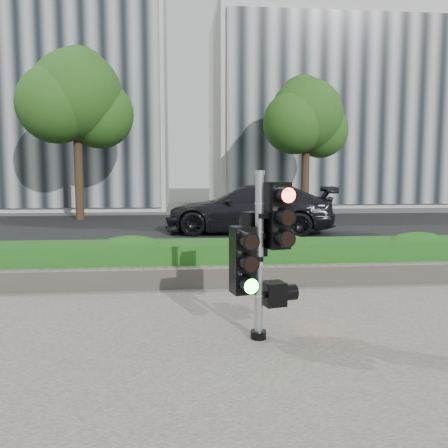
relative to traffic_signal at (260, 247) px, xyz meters
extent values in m
plane|color=#51514C|center=(-0.59, 0.67, -1.11)|extent=(120.00, 120.00, 0.00)
cube|color=#9E9389|center=(-0.59, -1.83, -1.09)|extent=(16.00, 11.00, 0.03)
cube|color=black|center=(-0.59, 10.67, -1.10)|extent=(60.00, 13.00, 0.02)
cube|color=gray|center=(-0.59, 3.82, -1.05)|extent=(60.00, 0.25, 0.12)
cube|color=gray|center=(-0.59, 2.57, -0.91)|extent=(12.00, 0.32, 0.34)
cube|color=green|center=(-0.59, 3.22, -0.74)|extent=(12.00, 1.00, 0.68)
cube|color=#B7B7B2|center=(-9.59, 23.67, 6.39)|extent=(16.00, 9.00, 15.00)
cube|color=#B7B7B2|center=(10.41, 25.67, 4.89)|extent=(18.00, 10.00, 12.00)
cylinder|color=black|center=(-5.09, 15.17, 0.91)|extent=(0.36, 0.36, 4.03)
sphere|color=#154B16|center=(-5.09, 15.17, 4.08)|extent=(3.74, 3.74, 3.74)
sphere|color=#154B16|center=(-4.23, 15.53, 3.36)|extent=(2.88, 2.88, 2.88)
sphere|color=#154B16|center=(-5.81, 14.73, 3.64)|extent=(3.17, 3.17, 3.17)
sphere|color=#154B16|center=(-5.09, 15.89, 4.94)|extent=(2.59, 2.59, 2.59)
cylinder|color=black|center=(4.91, 16.17, 0.68)|extent=(0.36, 0.36, 3.58)
sphere|color=#154B16|center=(4.91, 16.17, 3.50)|extent=(3.33, 3.33, 3.33)
sphere|color=#154B16|center=(5.68, 16.49, 2.86)|extent=(2.56, 2.56, 2.56)
sphere|color=#154B16|center=(4.27, 15.78, 3.12)|extent=(2.82, 2.82, 2.82)
sphere|color=#154B16|center=(4.91, 16.81, 4.27)|extent=(2.30, 2.30, 2.30)
cylinder|color=black|center=(-0.02, -0.03, -1.03)|extent=(0.19, 0.19, 0.09)
cylinder|color=gray|center=(-0.02, -0.03, -0.13)|extent=(0.10, 0.10, 1.90)
cylinder|color=gray|center=(-0.02, -0.03, 0.85)|extent=(0.12, 0.12, 0.05)
cube|color=#FF1107|center=(0.20, -0.01, 0.36)|extent=(0.29, 0.29, 0.76)
cube|color=#14E51E|center=(-0.22, -0.11, -0.13)|extent=(0.29, 0.29, 0.76)
cube|color=black|center=(-0.04, 0.18, 0.13)|extent=(0.29, 0.29, 0.52)
cube|color=orange|center=(0.17, 0.04, -0.57)|extent=(0.29, 0.29, 0.28)
imported|color=black|center=(1.36, 9.86, -0.30)|extent=(5.77, 3.18, 1.58)
camera|label=1|loc=(-0.93, -5.33, 0.83)|focal=38.00mm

